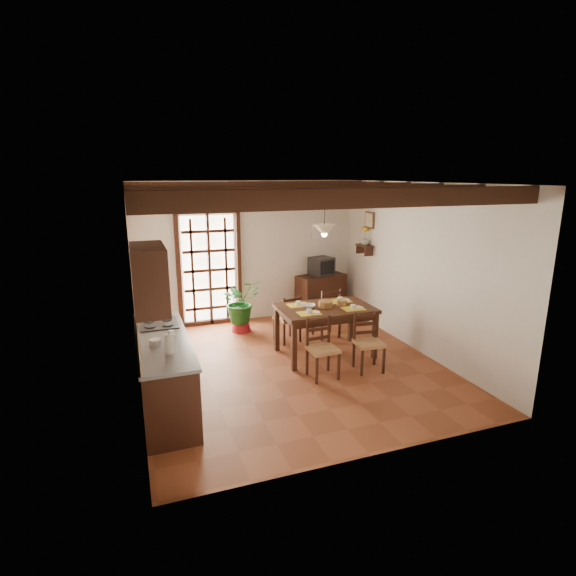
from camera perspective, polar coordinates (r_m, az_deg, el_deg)
name	(u,v)px	position (r m, az deg, el deg)	size (l,w,h in m)	color
ground_plane	(291,365)	(7.18, 0.33, -9.75)	(5.00, 5.00, 0.00)	brown
room_shell	(291,251)	(6.65, 0.36, 4.69)	(4.52, 5.02, 2.81)	silver
ceiling_beams	(291,191)	(6.56, 0.37, 12.24)	(4.50, 4.34, 0.20)	black
french_door	(209,266)	(8.90, -9.97, 2.75)	(1.26, 0.11, 2.32)	white
kitchen_counter	(164,370)	(6.08, -15.46, -10.04)	(0.64, 2.25, 1.38)	black
upper_cabinet	(149,278)	(4.97, -17.21, 1.16)	(0.35, 0.80, 0.70)	black
range_hood	(147,267)	(6.22, -17.52, 2.60)	(0.38, 0.60, 0.54)	white
counter_items	(161,332)	(5.98, -15.84, -5.45)	(0.50, 1.43, 0.25)	black
dining_table	(325,313)	(7.36, 4.74, -3.20)	(1.53, 0.99, 0.83)	#391E12
chair_near_left	(322,359)	(6.70, 4.38, -9.02)	(0.43, 0.41, 0.89)	#B47E4C
chair_near_right	(368,353)	(7.02, 10.15, -8.10)	(0.45, 0.43, 0.88)	#B47E4C
chair_far_left	(288,327)	(8.05, -0.04, -4.95)	(0.48, 0.46, 0.86)	#B47E4C
chair_far_right	(327,321)	(8.31, 4.91, -4.24)	(0.46, 0.44, 0.92)	#B47E4C
table_setting	(325,301)	(7.29, 4.78, -1.60)	(1.11, 0.74, 0.10)	gold
table_bowl	(309,306)	(7.26, 2.63, -2.30)	(0.22, 0.22, 0.05)	white
sideboard	(321,295)	(9.51, 4.18, -0.90)	(1.03, 0.46, 0.87)	black
crt_tv	(321,266)	(9.36, 4.26, 2.79)	(0.53, 0.50, 0.37)	black
fuse_box	(317,232)	(9.49, 3.74, 7.16)	(0.25, 0.03, 0.32)	white
plant_pot	(241,325)	(8.66, -5.96, -4.75)	(0.38, 0.38, 0.23)	maroon
potted_plant	(241,302)	(8.52, -6.04, -1.82)	(1.92, 1.64, 2.13)	#144C19
wall_shelf	(365,248)	(9.02, 9.70, 5.08)	(0.20, 0.42, 0.20)	black
shelf_vase	(365,241)	(9.00, 9.73, 5.96)	(0.15, 0.15, 0.15)	#B2BFB2
shelf_flowers	(365,230)	(8.98, 9.79, 7.27)	(0.14, 0.14, 0.36)	gold
framed_picture	(369,220)	(9.00, 10.31, 8.49)	(0.03, 0.32, 0.32)	brown
pendant_lamp	(324,229)	(7.16, 4.63, 7.46)	(0.36, 0.36, 0.84)	black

